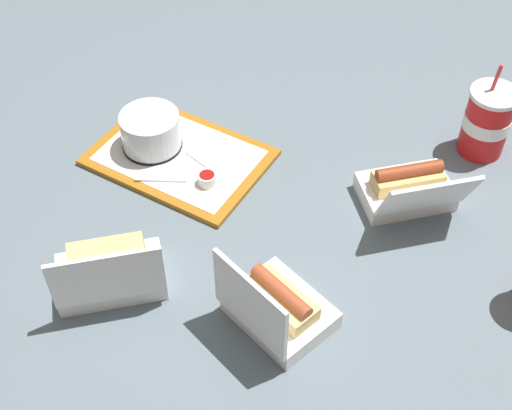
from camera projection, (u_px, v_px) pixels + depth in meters
ground_plane at (284, 213)px, 1.46m from camera, size 3.20×3.20×0.00m
food_tray at (179, 157)px, 1.57m from camera, size 0.39×0.28×0.01m
cake_container at (151, 132)px, 1.56m from camera, size 0.13×0.13×0.08m
ketchup_cup at (207, 179)px, 1.49m from camera, size 0.04×0.04×0.02m
napkin_stack at (217, 152)px, 1.57m from camera, size 0.13×0.13×0.00m
plastic_fork at (160, 179)px, 1.51m from camera, size 0.10×0.06×0.00m
clamshell_hotdog_back at (277, 307)px, 1.25m from camera, size 0.22×0.20×0.18m
clamshell_sandwich_left at (110, 272)px, 1.30m from camera, size 0.24×0.23×0.16m
clamshell_hotdog_front at (409, 188)px, 1.46m from camera, size 0.26×0.25×0.15m
soda_cup_right at (487, 121)px, 1.54m from camera, size 0.10×0.10×0.22m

